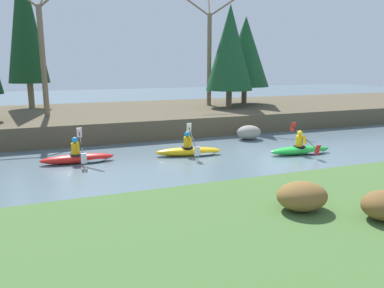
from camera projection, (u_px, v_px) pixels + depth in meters
name	position (u px, v px, depth m)	size (l,w,h in m)	color
ground_plane	(267.00, 159.00, 14.77)	(90.00, 90.00, 0.00)	slate
riverbank_far	(182.00, 115.00, 23.88)	(44.00, 10.12, 1.00)	brown
conifer_tree_left	(24.00, 19.00, 22.20)	(2.40, 2.40, 9.15)	#7A664C
conifer_tree_mid_left	(230.00, 48.00, 22.88)	(2.91, 2.91, 6.24)	brown
conifer_tree_centre	(245.00, 52.00, 25.06)	(3.27, 3.27, 5.79)	brown
bare_tree_upstream	(43.00, 48.00, 19.20)	(4.09, 4.04, 7.47)	#7A664C
bare_tree_mid_upstream	(209.00, 49.00, 24.37)	(4.27, 4.22, 7.81)	#7A664C
shrub_clump_nearest	(302.00, 196.00, 7.41)	(1.04, 0.87, 0.56)	brown
kayaker_lead	(302.00, 149.00, 15.62)	(2.79, 2.07, 1.20)	green
kayaker_middle	(191.00, 151.00, 15.39)	(2.79, 2.06, 1.20)	yellow
kayaker_trailing	(81.00, 158.00, 14.26)	(2.77, 2.06, 1.20)	red
boulder_midstream	(249.00, 132.00, 18.63)	(1.25, 0.98, 0.71)	gray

